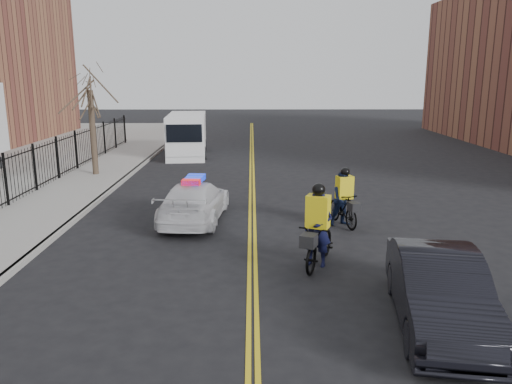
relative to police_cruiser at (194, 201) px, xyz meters
The scene contains 12 objects.
ground 3.18m from the police_cruiser, 51.17° to the right, with size 120.00×120.00×0.00m, color black.
center_line_left 5.92m from the police_cruiser, 71.48° to the left, with size 0.10×60.00×0.01m, color gold.
center_line_right 5.97m from the police_cruiser, 70.02° to the left, with size 0.10×60.00×0.01m, color gold.
sidewalk 7.89m from the police_cruiser, 134.86° to the left, with size 3.00×60.00×0.15m, color #989590.
curb 6.92m from the police_cruiser, 125.99° to the left, with size 0.20×60.00×0.15m, color #989590.
iron_fence 9.00m from the police_cruiser, 141.65° to the left, with size 0.12×28.00×2.00m, color black, non-canonical shape.
street_tree 9.88m from the police_cruiser, 126.71° to the left, with size 3.20×3.20×4.80m.
police_cruiser is the anchor object (origin of this frame).
dark_sedan 9.21m from the police_cruiser, 52.77° to the right, with size 1.56×4.49×1.48m, color black.
cargo_van 14.28m from the police_cruiser, 98.12° to the left, with size 2.67×6.16×2.52m.
cyclist_near 5.47m from the police_cruiser, 48.69° to the right, with size 1.58×2.34×2.18m.
cyclist_far 4.98m from the police_cruiser, ahead, with size 1.09×1.99×1.94m.
Camera 1 is at (-0.02, -13.88, 4.80)m, focal length 35.00 mm.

